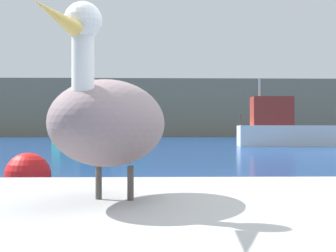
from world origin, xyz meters
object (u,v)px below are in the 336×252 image
fishing_boat_white (285,128)px  mooring_buoy (28,176)px  fishing_boat_green (98,130)px  pelican (110,120)px

fishing_boat_white → mooring_buoy: fishing_boat_white is taller
fishing_boat_green → mooring_buoy: size_ratio=9.16×
pelican → mooring_buoy: pelican is taller
mooring_buoy → pelican: bearing=-72.6°
mooring_buoy → fishing_boat_white: bearing=67.0°
pelican → fishing_boat_white: bearing=179.3°
fishing_boat_green → mooring_buoy: 27.56m
fishing_boat_white → mooring_buoy: 25.61m
fishing_boat_green → mooring_buoy: (1.93, -27.48, -0.64)m
pelican → fishing_boat_green: (-3.60, 32.83, -0.10)m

